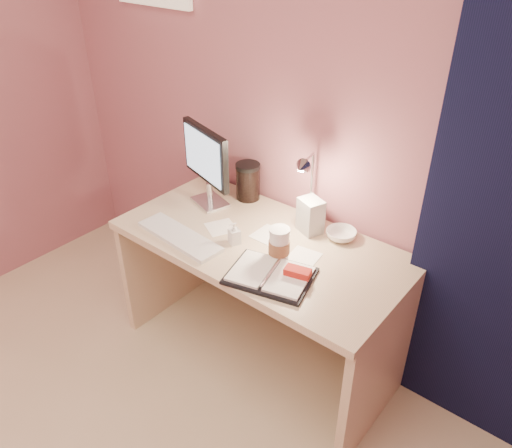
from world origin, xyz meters
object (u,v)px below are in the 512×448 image
Objects in this scene: bowl at (341,235)px; dark_jar at (248,183)px; product_box at (310,216)px; monitor at (208,160)px; planner at (273,275)px; keyboard at (180,237)px; desk_lamp at (297,182)px; desk at (270,271)px; lotion_bottle at (234,233)px; coffee_cup at (279,245)px.

bowl is 0.80× the size of dark_jar.
bowl is at bearing 34.89° from product_box.
planner is (0.65, -0.30, -0.24)m from monitor.
monitor reaches higher than dark_jar.
monitor is 0.89× the size of keyboard.
desk_lamp is (0.36, 0.44, 0.23)m from keyboard.
desk_lamp is (0.05, 0.14, 0.47)m from desk.
lotion_bottle is at bearing 34.33° from keyboard.
planner is at bearing -98.96° from bowl.
monitor is 0.43m from keyboard.
lotion_bottle is (0.35, -0.20, -0.20)m from monitor.
coffee_cup is (0.58, -0.17, -0.18)m from monitor.
coffee_cup is 1.41× the size of lotion_bottle.
lotion_bottle is 0.64× the size of product_box.
desk_lamp is (0.36, -0.07, 0.15)m from dark_jar.
monitor reaches higher than desk.
monitor is at bearing 178.33° from desk_lamp.
desk is 0.41m from planner.
monitor is 2.46× the size of product_box.
product_box reaches higher than desk.
planner is at bearing -50.75° from desk.
monitor is 3.86× the size of lotion_bottle.
planner is at bearing -56.85° from product_box.
monitor is (-0.43, 0.03, 0.48)m from desk.
keyboard is 0.49m from coffee_cup.
monitor is at bearing 175.46° from desk.
planner is 0.71m from dark_jar.
product_box is 0.18m from desk_lamp.
planner reaches higher than keyboard.
keyboard is at bearing -149.90° from lotion_bottle.
coffee_cup is 0.86× the size of dark_jar.
dark_jar is at bearing -166.98° from product_box.
monitor is 1.04× the size of planner.
dark_jar is at bearing 121.69° from lotion_bottle.
coffee_cup reaches higher than keyboard.
monitor is 0.49m from desk_lamp.
desk_lamp is at bearing 28.68° from monitor.
coffee_cup is at bearing -113.25° from bowl.
coffee_cup is at bearing 101.53° from planner.
desk_lamp is at bearing -170.02° from bowl.
monitor is at bearing -147.85° from product_box.
keyboard is 1.22× the size of desk_lamp.
desk is at bearing 48.43° from keyboard.
keyboard is 1.16× the size of planner.
bowl is (0.13, 0.31, -0.05)m from coffee_cup.
planner is (0.52, 0.04, 0.00)m from keyboard.
dark_jar is (0.12, 0.17, -0.16)m from monitor.
keyboard is at bearing -53.14° from monitor.
keyboard is 0.52m from dark_jar.
desk_lamp reaches higher than product_box.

